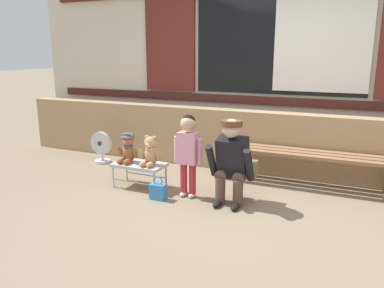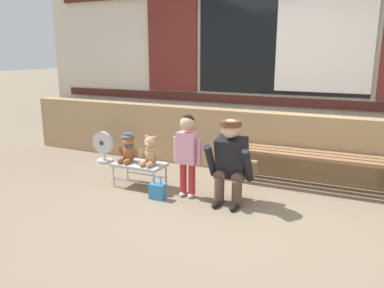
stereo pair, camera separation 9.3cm
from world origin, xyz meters
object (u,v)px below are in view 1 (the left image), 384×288
at_px(floor_fan, 101,148).
at_px(child_standing, 188,147).
at_px(teddy_bear_with_hat, 128,149).
at_px(handbag_on_ground, 158,191).
at_px(wooden_bench_long, 302,157).
at_px(teddy_bear_plain, 150,152).
at_px(adult_crouching, 233,161).
at_px(small_display_bench, 139,166).

bearing_deg(floor_fan, child_standing, -22.29).
bearing_deg(teddy_bear_with_hat, floor_fan, 143.95).
distance_m(handbag_on_ground, floor_fan, 1.77).
relative_size(wooden_bench_long, teddy_bear_plain, 5.78).
bearing_deg(adult_crouching, floor_fan, 162.99).
distance_m(wooden_bench_long, floor_fan, 2.91).
bearing_deg(adult_crouching, small_display_bench, 178.60).
bearing_deg(small_display_bench, child_standing, -4.38).
bearing_deg(teddy_bear_plain, small_display_bench, -179.49).
bearing_deg(child_standing, handbag_on_ground, -141.16).
height_order(small_display_bench, handbag_on_ground, small_display_bench).
bearing_deg(wooden_bench_long, teddy_bear_plain, -153.09).
relative_size(teddy_bear_with_hat, floor_fan, 0.76).
bearing_deg(teddy_bear_with_hat, wooden_bench_long, 23.04).
relative_size(adult_crouching, floor_fan, 1.98).
height_order(teddy_bear_plain, adult_crouching, adult_crouching).
relative_size(small_display_bench, teddy_bear_plain, 1.76).
bearing_deg(teddy_bear_plain, adult_crouching, -1.69).
xyz_separation_m(teddy_bear_plain, handbag_on_ground, (0.25, -0.27, -0.37)).
distance_m(wooden_bench_long, adult_crouching, 1.07).
distance_m(small_display_bench, handbag_on_ground, 0.52).
bearing_deg(floor_fan, teddy_bear_plain, -28.39).
bearing_deg(wooden_bench_long, teddy_bear_with_hat, -156.96).
bearing_deg(child_standing, teddy_bear_with_hat, 176.30).
height_order(teddy_bear_with_hat, floor_fan, teddy_bear_with_hat).
relative_size(teddy_bear_with_hat, adult_crouching, 0.38).
xyz_separation_m(small_display_bench, teddy_bear_plain, (0.16, 0.00, 0.20)).
relative_size(wooden_bench_long, floor_fan, 4.37).
bearing_deg(teddy_bear_plain, teddy_bear_with_hat, 179.87).
bearing_deg(teddy_bear_with_hat, child_standing, -3.70).
relative_size(teddy_bear_with_hat, child_standing, 0.38).
distance_m(teddy_bear_with_hat, adult_crouching, 1.37).
relative_size(child_standing, floor_fan, 2.00).
relative_size(wooden_bench_long, adult_crouching, 2.21).
xyz_separation_m(teddy_bear_with_hat, handbag_on_ground, (0.57, -0.27, -0.38)).
bearing_deg(handbag_on_ground, teddy_bear_with_hat, 154.39).
distance_m(teddy_bear_plain, handbag_on_ground, 0.52).
relative_size(teddy_bear_with_hat, teddy_bear_plain, 1.00).
distance_m(small_display_bench, teddy_bear_with_hat, 0.26).
distance_m(child_standing, handbag_on_ground, 0.61).
bearing_deg(adult_crouching, teddy_bear_with_hat, 178.67).
xyz_separation_m(adult_crouching, floor_fan, (-2.29, 0.70, -0.24)).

